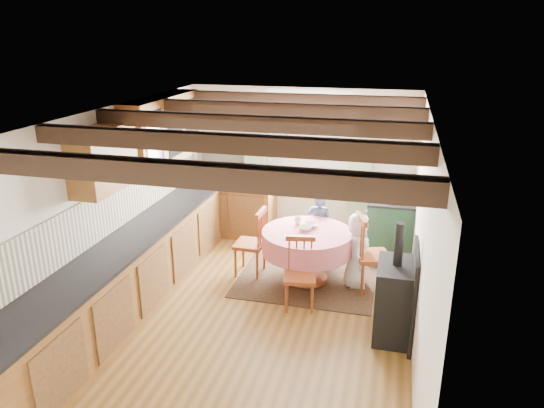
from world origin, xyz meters
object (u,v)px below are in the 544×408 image
(chair_right, at_px, (373,253))
(cup, at_px, (298,221))
(child_far, at_px, (319,227))
(aga_range, at_px, (390,225))
(dining_table, at_px, (307,256))
(chair_left, at_px, (250,242))
(cast_iron_stove, at_px, (396,281))
(child_right, at_px, (357,250))
(chair_near, at_px, (300,275))

(chair_right, height_order, cup, chair_right)
(child_far, bearing_deg, aga_range, -154.37)
(aga_range, relative_size, cup, 9.87)
(dining_table, relative_size, child_far, 1.15)
(chair_left, height_order, cast_iron_stove, cast_iron_stove)
(aga_range, distance_m, child_right, 1.21)
(chair_near, relative_size, aga_range, 0.86)
(child_far, bearing_deg, chair_near, 90.19)
(chair_left, bearing_deg, chair_right, 89.61)
(dining_table, xyz_separation_m, child_far, (0.05, 0.70, 0.16))
(chair_right, relative_size, cast_iron_stove, 0.77)
(aga_range, distance_m, cast_iron_stove, 2.22)
(chair_near, xyz_separation_m, cup, (-0.22, 0.94, 0.33))
(chair_right, xyz_separation_m, aga_range, (0.18, 1.20, -0.04))
(chair_near, xyz_separation_m, chair_right, (0.82, 0.69, 0.07))
(aga_range, height_order, cast_iron_stove, cast_iron_stove)
(chair_near, relative_size, child_far, 0.85)
(chair_left, height_order, cup, chair_left)
(child_far, xyz_separation_m, cup, (-0.22, -0.47, 0.25))
(chair_near, bearing_deg, cast_iron_stove, -26.63)
(chair_left, distance_m, cup, 0.72)
(chair_left, relative_size, child_right, 0.94)
(aga_range, height_order, child_far, child_far)
(dining_table, height_order, chair_near, chair_near)
(chair_right, distance_m, aga_range, 1.21)
(chair_left, xyz_separation_m, child_far, (0.85, 0.66, 0.04))
(dining_table, bearing_deg, chair_right, -1.36)
(cast_iron_stove, relative_size, child_right, 1.32)
(chair_right, bearing_deg, chair_near, 110.97)
(cup, bearing_deg, dining_table, -52.90)
(chair_right, bearing_deg, child_right, 56.42)
(chair_right, distance_m, cup, 1.10)
(child_far, height_order, cup, child_far)
(cast_iron_stove, bearing_deg, child_right, 115.16)
(child_far, bearing_deg, chair_left, 38.22)
(chair_right, xyz_separation_m, cast_iron_stove, (0.29, -1.01, 0.15))
(cast_iron_stove, bearing_deg, dining_table, 138.39)
(chair_right, height_order, child_far, child_far)
(child_right, bearing_deg, aga_range, -23.89)
(chair_left, bearing_deg, aga_range, 123.06)
(child_right, bearing_deg, dining_table, 87.96)
(dining_table, relative_size, chair_near, 1.35)
(child_far, bearing_deg, chair_right, 139.08)
(chair_left, distance_m, cast_iron_stove, 2.24)
(chair_right, bearing_deg, cup, 57.68)
(cast_iron_stove, bearing_deg, cup, 136.63)
(dining_table, xyz_separation_m, child_right, (0.66, 0.03, 0.15))
(aga_range, bearing_deg, cup, -142.36)
(chair_left, xyz_separation_m, cast_iron_stove, (1.97, -1.07, 0.19))
(chair_left, xyz_separation_m, cup, (0.63, 0.19, 0.29))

